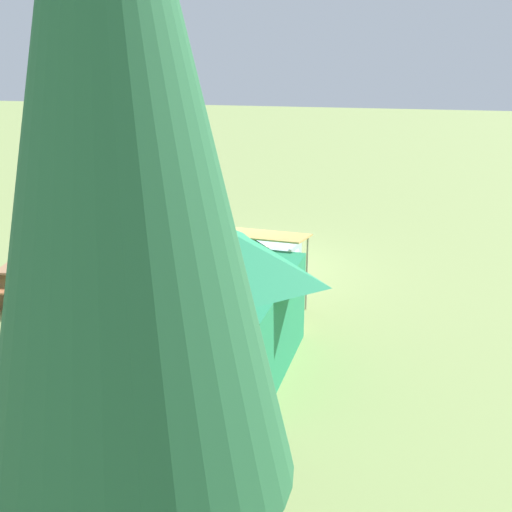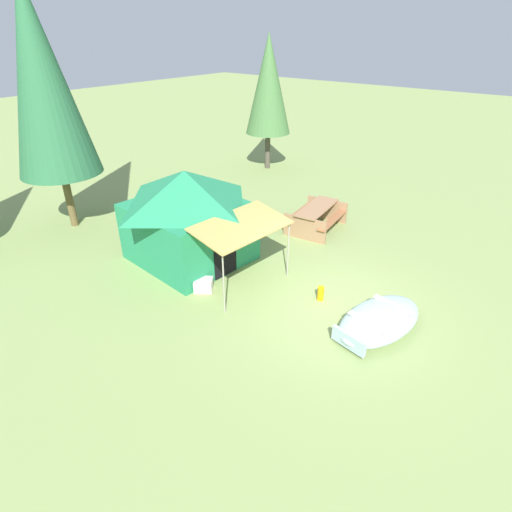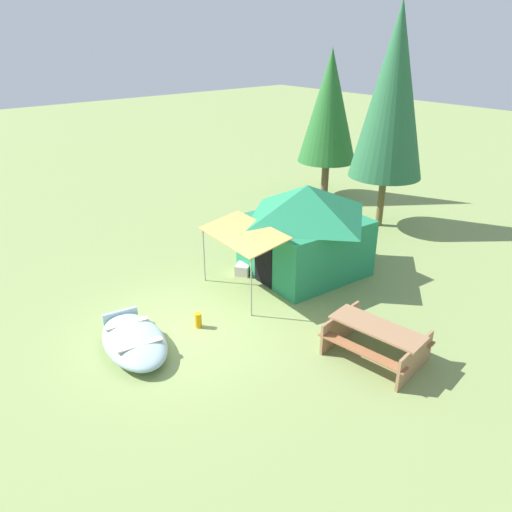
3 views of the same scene
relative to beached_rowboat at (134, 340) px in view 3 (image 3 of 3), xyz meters
The scene contains 8 objects.
ground_plane 1.21m from the beached_rowboat, 88.16° to the left, with size 80.00×80.00×0.00m, color #829755.
beached_rowboat is the anchor object (origin of this frame).
canvas_cabin_tent 5.65m from the beached_rowboat, 93.45° to the left, with size 3.15×4.50×2.56m.
picnic_table 5.18m from the beached_rowboat, 46.78° to the left, with size 2.14×1.66×0.77m.
cooler_box 4.28m from the beached_rowboat, 107.78° to the left, with size 0.45×0.38×0.31m, color silver.
fuel_can 1.57m from the beached_rowboat, 84.14° to the left, with size 0.16×0.16×0.36m, color orange.
pine_tree_back_left 11.13m from the beached_rowboat, 96.82° to the left, with size 2.44×2.44×7.24m.
pine_tree_far_center 12.73m from the beached_rowboat, 113.26° to the left, with size 2.34×2.34×5.77m.
Camera 3 is at (8.44, -4.85, 6.34)m, focal length 34.34 mm.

